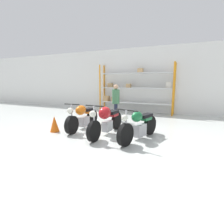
# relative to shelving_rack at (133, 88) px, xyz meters

# --- Properties ---
(ground_plane) EXTENTS (30.00, 30.00, 0.00)m
(ground_plane) POSITION_rel_shelving_rack_xyz_m (0.58, -4.55, -1.36)
(ground_plane) COLOR silver
(back_wall) EXTENTS (30.00, 0.08, 3.60)m
(back_wall) POSITION_rel_shelving_rack_xyz_m (0.58, 0.37, 0.44)
(back_wall) COLOR white
(back_wall) RESTS_ON ground_plane
(shelving_rack) EXTENTS (4.19, 0.63, 2.69)m
(shelving_rack) POSITION_rel_shelving_rack_xyz_m (0.00, 0.00, 0.00)
(shelving_rack) COLOR orange
(shelving_rack) RESTS_ON ground_plane
(motorcycle_orange) EXTENTS (0.57, 2.00, 1.01)m
(motorcycle_orange) POSITION_rel_shelving_rack_xyz_m (-0.56, -4.23, -0.91)
(motorcycle_orange) COLOR black
(motorcycle_orange) RESTS_ON ground_plane
(motorcycle_red) EXTENTS (0.58, 2.16, 1.06)m
(motorcycle_red) POSITION_rel_shelving_rack_xyz_m (0.55, -4.52, -0.85)
(motorcycle_red) COLOR black
(motorcycle_red) RESTS_ON ground_plane
(motorcycle_green) EXTENTS (0.84, 1.96, 0.99)m
(motorcycle_green) POSITION_rel_shelving_rack_xyz_m (1.64, -4.57, -0.92)
(motorcycle_green) COLOR black
(motorcycle_green) RESTS_ON ground_plane
(person_browsing) EXTENTS (0.40, 0.40, 1.60)m
(person_browsing) POSITION_rel_shelving_rack_xyz_m (0.02, -2.49, -0.42)
(person_browsing) COLOR #1E2338
(person_browsing) RESTS_ON ground_plane
(traffic_cone) EXTENTS (0.32, 0.32, 0.55)m
(traffic_cone) POSITION_rel_shelving_rack_xyz_m (-1.26, -4.91, -1.08)
(traffic_cone) COLOR orange
(traffic_cone) RESTS_ON ground_plane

